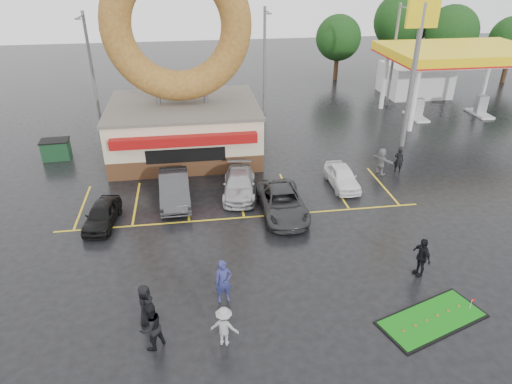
{
  "coord_description": "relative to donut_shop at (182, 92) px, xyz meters",
  "views": [
    {
      "loc": [
        -2.52,
        -17.88,
        12.93
      ],
      "look_at": [
        0.47,
        2.14,
        2.2
      ],
      "focal_mm": 32.0,
      "sensor_mm": 36.0,
      "label": 1
    }
  ],
  "objects": [
    {
      "name": "ground",
      "position": [
        3.0,
        -12.97,
        -4.46
      ],
      "size": [
        120.0,
        120.0,
        0.0
      ],
      "primitive_type": "plane",
      "color": "black",
      "rests_on": "ground"
    },
    {
      "name": "donut_shop",
      "position": [
        0.0,
        0.0,
        0.0
      ],
      "size": [
        10.2,
        8.7,
        13.5
      ],
      "color": "#472B19",
      "rests_on": "ground"
    },
    {
      "name": "gas_station",
      "position": [
        23.0,
        7.97,
        -0.77
      ],
      "size": [
        12.3,
        13.65,
        5.9
      ],
      "color": "silver",
      "rests_on": "ground"
    },
    {
      "name": "shell_sign",
      "position": [
        16.0,
        -0.97,
        2.91
      ],
      "size": [
        2.2,
        0.36,
        10.6
      ],
      "color": "slate",
      "rests_on": "ground"
    },
    {
      "name": "streetlight_left",
      "position": [
        -7.0,
        6.95,
        0.32
      ],
      "size": [
        0.4,
        2.21,
        9.0
      ],
      "color": "slate",
      "rests_on": "ground"
    },
    {
      "name": "streetlight_mid",
      "position": [
        7.0,
        7.95,
        0.32
      ],
      "size": [
        0.4,
        2.21,
        9.0
      ],
      "color": "slate",
      "rests_on": "ground"
    },
    {
      "name": "streetlight_right",
      "position": [
        19.0,
        8.95,
        0.32
      ],
      "size": [
        0.4,
        2.21,
        9.0
      ],
      "color": "slate",
      "rests_on": "ground"
    },
    {
      "name": "tree_far_a",
      "position": [
        29.0,
        17.03,
        0.72
      ],
      "size": [
        5.6,
        5.6,
        8.0
      ],
      "color": "#332114",
      "rests_on": "ground"
    },
    {
      "name": "tree_far_c",
      "position": [
        25.0,
        21.03,
        1.37
      ],
      "size": [
        6.3,
        6.3,
        9.0
      ],
      "color": "#332114",
      "rests_on": "ground"
    },
    {
      "name": "tree_far_d",
      "position": [
        17.0,
        19.03,
        0.07
      ],
      "size": [
        4.9,
        4.9,
        7.0
      ],
      "color": "#332114",
      "rests_on": "ground"
    },
    {
      "name": "car_black",
      "position": [
        -4.52,
        -9.16,
        -3.86
      ],
      "size": [
        1.91,
        3.73,
        1.22
      ],
      "primitive_type": "imported",
      "rotation": [
        0.0,
        0.0,
        -0.14
      ],
      "color": "black",
      "rests_on": "ground"
    },
    {
      "name": "car_dgrey",
      "position": [
        -0.74,
        -7.08,
        -3.68
      ],
      "size": [
        1.86,
        4.84,
        1.57
      ],
      "primitive_type": "imported",
      "rotation": [
        0.0,
        0.0,
        0.04
      ],
      "color": "#313134",
      "rests_on": "ground"
    },
    {
      "name": "car_silver",
      "position": [
        3.05,
        -6.81,
        -3.81
      ],
      "size": [
        2.44,
        4.75,
        1.32
      ],
      "primitive_type": "imported",
      "rotation": [
        0.0,
        0.0,
        -0.14
      ],
      "color": "#A7A6AB",
      "rests_on": "ground"
    },
    {
      "name": "car_grey",
      "position": [
        5.13,
        -9.47,
        -3.76
      ],
      "size": [
        2.33,
        5.04,
        1.4
      ],
      "primitive_type": "imported",
      "rotation": [
        0.0,
        0.0,
        0.0
      ],
      "color": "#2E2E30",
      "rests_on": "ground"
    },
    {
      "name": "car_white",
      "position": [
        9.45,
        -6.68,
        -3.82
      ],
      "size": [
        1.52,
        3.76,
        1.28
      ],
      "primitive_type": "imported",
      "rotation": [
        0.0,
        0.0,
        -0.0
      ],
      "color": "white",
      "rests_on": "ground"
    },
    {
      "name": "person_blue",
      "position": [
        1.34,
        -16.09,
        -3.48
      ],
      "size": [
        0.78,
        0.58,
        1.97
      ],
      "primitive_type": "imported",
      "rotation": [
        0.0,
        0.0,
        0.16
      ],
      "color": "navy",
      "rests_on": "ground"
    },
    {
      "name": "person_blackjkt",
      "position": [
        -1.46,
        -18.22,
        -3.49
      ],
      "size": [
        1.2,
        1.18,
        1.95
      ],
      "primitive_type": "imported",
      "rotation": [
        0.0,
        0.0,
        3.86
      ],
      "color": "black",
      "rests_on": "ground"
    },
    {
      "name": "person_hoodie",
      "position": [
        1.16,
        -18.46,
        -3.64
      ],
      "size": [
        1.22,
        0.95,
        1.66
      ],
      "primitive_type": "imported",
      "rotation": [
        0.0,
        0.0,
        2.79
      ],
      "color": "gray",
      "rests_on": "ground"
    },
    {
      "name": "person_bystander",
      "position": [
        -1.74,
        -16.93,
        -3.58
      ],
      "size": [
        0.75,
        0.97,
        1.78
      ],
      "primitive_type": "imported",
      "rotation": [
        0.0,
        0.0,
        1.34
      ],
      "color": "black",
      "rests_on": "ground"
    },
    {
      "name": "person_cameraman",
      "position": [
        10.16,
        -15.62,
        -3.52
      ],
      "size": [
        0.66,
        1.17,
        1.89
      ],
      "primitive_type": "imported",
      "rotation": [
        0.0,
        0.0,
        -1.38
      ],
      "color": "black",
      "rests_on": "ground"
    },
    {
      "name": "person_walker_near",
      "position": [
        12.5,
        -5.35,
        -3.58
      ],
      "size": [
        1.2,
        1.7,
        1.76
      ],
      "primitive_type": "imported",
      "rotation": [
        0.0,
        0.0,
        2.03
      ],
      "color": "gray",
      "rests_on": "ground"
    },
    {
      "name": "person_walker_far",
      "position": [
        13.75,
        -5.23,
        -3.63
      ],
      "size": [
        0.73,
        0.67,
        1.66
      ],
      "primitive_type": "imported",
      "rotation": [
        0.0,
        0.0,
        2.56
      ],
      "color": "black",
      "rests_on": "ground"
    },
    {
      "name": "dumpster",
      "position": [
        -8.98,
        0.33,
        -3.81
      ],
      "size": [
        1.87,
        1.3,
        1.3
      ],
      "primitive_type": "cube",
      "rotation": [
        0.0,
        0.0,
        0.06
      ],
      "color": "#183F23",
      "rests_on": "ground"
    },
    {
      "name": "putting_green",
      "position": [
        9.38,
        -18.44,
        -4.43
      ],
      "size": [
        4.76,
        3.21,
        0.55
      ],
      "color": "black",
      "rests_on": "ground"
    }
  ]
}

